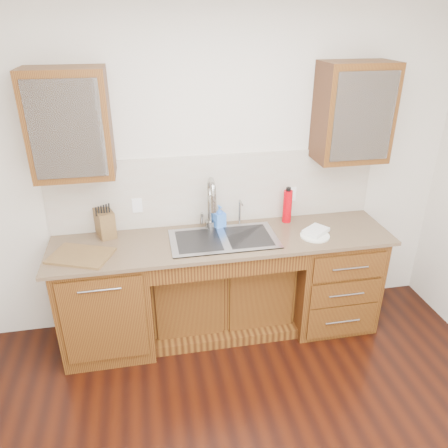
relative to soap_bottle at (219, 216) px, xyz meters
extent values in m
cube|color=silver|center=(-0.01, 0.16, 0.34)|extent=(4.00, 0.10, 2.70)
cube|color=#593014|center=(-0.96, -0.20, -0.57)|extent=(0.70, 0.62, 0.88)
cube|color=#593014|center=(-0.01, -0.11, -0.66)|extent=(1.20, 0.44, 0.70)
cube|color=#593014|center=(0.94, -0.20, -0.57)|extent=(0.70, 0.62, 0.88)
cube|color=#84705B|center=(-0.01, -0.21, -0.11)|extent=(2.70, 0.65, 0.03)
cube|color=beige|center=(-0.01, 0.10, 0.20)|extent=(2.70, 0.02, 0.59)
cube|color=#9E9EA5|center=(-0.01, -0.23, -0.18)|extent=(0.84, 0.46, 0.19)
cylinder|color=#999993|center=(-0.08, 0.00, 0.10)|extent=(0.04, 0.04, 0.40)
cylinder|color=#999993|center=(0.17, 0.01, 0.02)|extent=(0.02, 0.02, 0.24)
cube|color=#593014|center=(-1.06, -0.06, 0.82)|extent=(0.55, 0.34, 0.75)
cube|color=#593014|center=(1.04, -0.06, 0.82)|extent=(0.55, 0.34, 0.75)
cube|color=white|center=(-0.66, 0.09, 0.11)|extent=(0.08, 0.01, 0.12)
cube|color=white|center=(0.64, 0.09, 0.11)|extent=(0.08, 0.01, 0.12)
imported|color=#3E82F5|center=(0.00, 0.00, 0.00)|extent=(0.11, 0.11, 0.19)
cylinder|color=#C1000B|center=(0.58, -0.01, 0.04)|extent=(0.08, 0.08, 0.28)
cylinder|color=white|center=(0.72, -0.32, -0.09)|extent=(0.30, 0.30, 0.01)
cube|color=beige|center=(0.74, -0.28, -0.06)|extent=(0.24, 0.23, 0.03)
cube|color=brown|center=(-0.92, 0.02, 0.01)|extent=(0.18, 0.23, 0.22)
cube|color=#A35E37|center=(-1.08, -0.30, -0.09)|extent=(0.51, 0.44, 0.02)
imported|color=white|center=(-1.12, -0.06, 0.76)|extent=(0.15, 0.15, 0.09)
imported|color=white|center=(-1.00, -0.06, 0.77)|extent=(0.14, 0.14, 0.10)
imported|color=white|center=(0.99, -0.06, 0.76)|extent=(0.12, 0.12, 0.09)
imported|color=silver|center=(1.09, -0.06, 0.77)|extent=(0.13, 0.13, 0.09)
camera|label=1|loc=(-0.58, -3.21, 1.51)|focal=35.00mm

